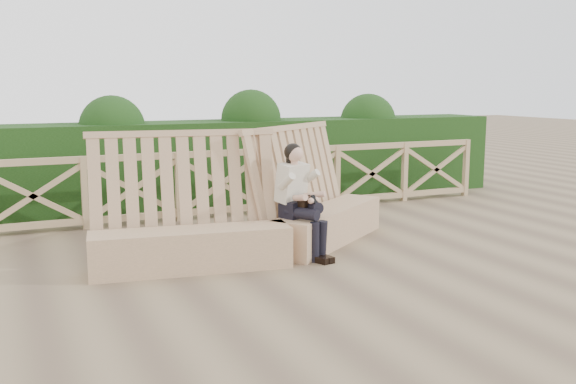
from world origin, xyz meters
name	(u,v)px	position (x,y,z in m)	size (l,w,h in m)	color
ground	(319,273)	(0.00, 0.00, 0.00)	(60.00, 60.00, 0.00)	brown
bench	(262,223)	(-0.27, 1.06, 0.41)	(4.35, 2.00, 1.62)	#997757
woman	(299,195)	(0.12, 0.79, 0.77)	(0.54, 0.87, 1.42)	black
guardrail	(221,184)	(0.00, 3.50, 0.55)	(10.10, 0.09, 1.10)	#9C785A
hedge	(199,163)	(0.00, 4.70, 0.75)	(12.00, 1.20, 1.50)	black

